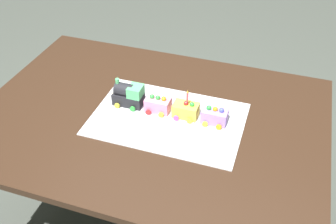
% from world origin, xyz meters
% --- Properties ---
extents(dining_table, '(1.40, 1.00, 0.74)m').
position_xyz_m(dining_table, '(0.00, 0.00, 0.63)').
color(dining_table, '#382316').
rests_on(dining_table, ground).
extents(cake_board, '(0.60, 0.40, 0.00)m').
position_xyz_m(cake_board, '(0.08, 0.00, 0.74)').
color(cake_board, silver).
rests_on(cake_board, dining_table).
extents(cake_locomotive, '(0.14, 0.08, 0.12)m').
position_xyz_m(cake_locomotive, '(-0.11, 0.04, 0.79)').
color(cake_locomotive, '#232328').
rests_on(cake_locomotive, cake_board).
extents(cake_car_flatbed_bubblegum, '(0.10, 0.08, 0.07)m').
position_xyz_m(cake_car_flatbed_bubblegum, '(0.02, 0.04, 0.77)').
color(cake_car_flatbed_bubblegum, pink).
rests_on(cake_car_flatbed_bubblegum, cake_board).
extents(cake_car_gondola_lemon, '(0.10, 0.08, 0.07)m').
position_xyz_m(cake_car_gondola_lemon, '(0.14, 0.04, 0.77)').
color(cake_car_gondola_lemon, '#F4E04C').
rests_on(cake_car_gondola_lemon, cake_board).
extents(cake_car_hopper_lavender, '(0.10, 0.08, 0.07)m').
position_xyz_m(cake_car_hopper_lavender, '(0.26, 0.04, 0.77)').
color(cake_car_hopper_lavender, '#AD84E0').
rests_on(cake_car_hopper_lavender, cake_board).
extents(birthday_candle, '(0.01, 0.01, 0.06)m').
position_xyz_m(birthday_candle, '(0.14, 0.04, 0.84)').
color(birthday_candle, '#F24C59').
rests_on(birthday_candle, cake_car_gondola_lemon).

